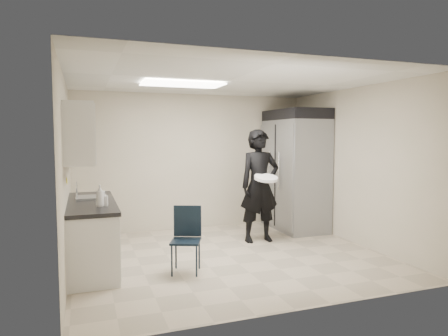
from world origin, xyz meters
name	(u,v)px	position (x,y,z in m)	size (l,w,h in m)	color
floor	(229,256)	(0.00, 0.00, 0.00)	(4.50, 4.50, 0.00)	#B6A68F
ceiling	(229,81)	(0.00, 0.00, 2.60)	(4.50, 4.50, 0.00)	silver
back_wall	(194,162)	(0.00, 2.00, 1.30)	(4.50, 4.50, 0.00)	#C1B49F
left_wall	(66,175)	(-2.25, 0.00, 1.30)	(4.00, 4.00, 0.00)	#C1B49F
right_wall	(356,166)	(2.25, 0.00, 1.30)	(4.00, 4.00, 0.00)	#C1B49F
ceiling_panel	(183,84)	(-0.60, 0.40, 2.57)	(1.20, 0.60, 0.02)	white
lower_counter	(92,236)	(-1.95, 0.20, 0.43)	(0.60, 1.90, 0.86)	silver
countertop	(91,203)	(-1.95, 0.20, 0.89)	(0.64, 1.95, 0.05)	black
sink	(92,201)	(-1.93, 0.45, 0.87)	(0.42, 0.40, 0.14)	gray
faucet	(77,191)	(-2.13, 0.45, 1.02)	(0.02, 0.02, 0.24)	silver
upper_cabinets	(79,134)	(-2.08, 0.20, 1.83)	(0.35, 1.80, 0.75)	silver
towel_dispenser	(76,147)	(-2.14, 1.35, 1.62)	(0.22, 0.30, 0.35)	black
notice_sticker_left	(67,180)	(-2.24, 0.10, 1.22)	(0.00, 0.12, 0.07)	yellow
notice_sticker_right	(67,182)	(-2.24, 0.30, 1.18)	(0.00, 0.12, 0.07)	yellow
commercial_fridge	(295,175)	(1.83, 1.27, 1.05)	(0.80, 1.35, 2.10)	gray
fridge_compressor	(296,115)	(1.83, 1.27, 2.20)	(0.80, 1.35, 0.20)	black
folding_chair	(186,241)	(-0.79, -0.48, 0.42)	(0.37, 0.37, 0.84)	black
man_tuxedo	(260,186)	(0.78, 0.64, 0.95)	(0.70, 0.47, 1.91)	black
bucket_lid	(266,178)	(0.78, 0.39, 1.11)	(0.39, 0.39, 0.05)	silver
soap_bottle_a	(100,196)	(-1.84, -0.27, 1.05)	(0.11, 0.11, 0.28)	white
soap_bottle_b	(104,198)	(-1.79, -0.25, 1.01)	(0.09, 0.09, 0.19)	#A4A5B0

